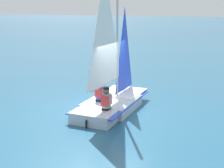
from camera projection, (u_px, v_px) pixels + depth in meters
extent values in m
plane|color=#235675|center=(112.00, 109.00, 11.77)|extent=(260.00, 260.00, 0.00)
cube|color=#B2BCCC|center=(112.00, 104.00, 11.73)|extent=(2.27, 1.79, 0.39)
cube|color=#B2BCCC|center=(127.00, 94.00, 13.10)|extent=(0.96, 0.97, 0.39)
cube|color=#B2BCCC|center=(94.00, 117.00, 10.36)|extent=(0.99, 1.46, 0.39)
cube|color=blue|center=(112.00, 101.00, 11.70)|extent=(3.97, 1.91, 0.05)
cube|color=silver|center=(123.00, 92.00, 12.65)|extent=(1.87, 1.63, 0.04)
cylinder|color=#B7B7BC|center=(117.00, 35.00, 11.56)|extent=(0.08, 0.08, 4.75)
cylinder|color=#B7B7BC|center=(105.00, 84.00, 10.99)|extent=(2.15, 0.20, 0.07)
pyramid|color=white|center=(105.00, 28.00, 10.52)|extent=(2.04, 0.17, 3.87)
pyramid|color=blue|center=(124.00, 49.00, 12.36)|extent=(1.33, 0.13, 3.32)
cube|color=black|center=(86.00, 124.00, 9.91)|extent=(0.08, 0.03, 0.27)
cube|color=black|center=(100.00, 105.00, 11.56)|extent=(0.29, 0.26, 0.45)
cylinder|color=blue|center=(100.00, 93.00, 11.45)|extent=(0.32, 0.32, 0.50)
cube|color=red|center=(100.00, 92.00, 11.44)|extent=(0.36, 0.28, 0.35)
sphere|color=tan|center=(100.00, 83.00, 11.37)|extent=(0.22, 0.22, 0.22)
cube|color=black|center=(106.00, 114.00, 10.58)|extent=(0.29, 0.26, 0.45)
cylinder|color=gray|center=(106.00, 101.00, 10.46)|extent=(0.32, 0.32, 0.50)
cube|color=red|center=(106.00, 100.00, 10.46)|extent=(0.36, 0.28, 0.35)
sphere|color=brown|center=(106.00, 91.00, 10.38)|extent=(0.22, 0.22, 0.22)
cylinder|color=black|center=(106.00, 88.00, 10.36)|extent=(0.22, 0.22, 0.06)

